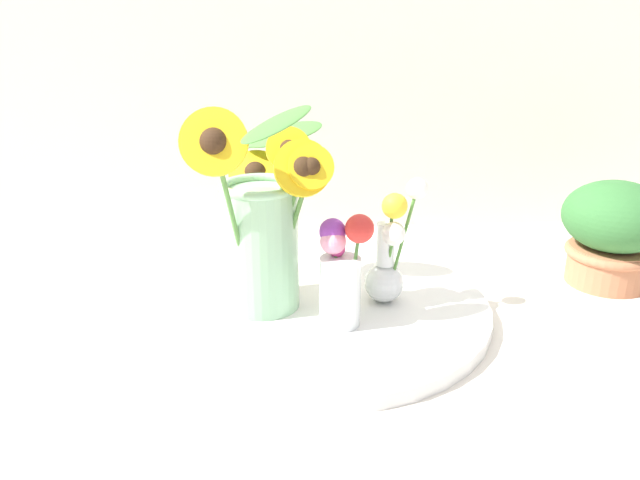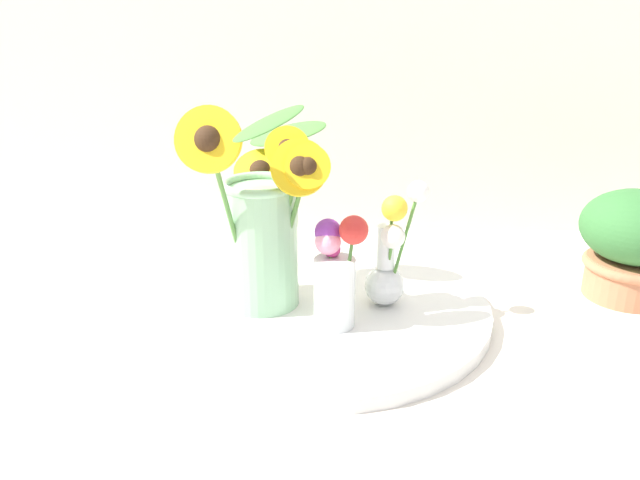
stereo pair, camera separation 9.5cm
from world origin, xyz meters
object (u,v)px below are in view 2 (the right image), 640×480
mason_jar_sunflowers (262,225)px  vase_bulb_right (390,258)px  vase_small_center (336,273)px  potted_plant (634,242)px  serving_tray (320,307)px

mason_jar_sunflowers → vase_bulb_right: mason_jar_sunflowers is taller
vase_small_center → potted_plant: 0.51m
vase_small_center → vase_bulb_right: 0.10m
vase_bulb_right → potted_plant: vase_bulb_right is taller
vase_bulb_right → potted_plant: 0.42m
serving_tray → potted_plant: (0.51, 0.09, 0.09)m
mason_jar_sunflowers → potted_plant: size_ratio=1.76×
vase_small_center → vase_bulb_right: size_ratio=0.85×
vase_small_center → vase_bulb_right: vase_bulb_right is taller
mason_jar_sunflowers → vase_bulb_right: 0.20m
mason_jar_sunflowers → potted_plant: (0.60, 0.10, -0.05)m
vase_small_center → mason_jar_sunflowers: bearing=150.2°
vase_bulb_right → potted_plant: size_ratio=1.08×
serving_tray → vase_bulb_right: (0.11, -0.01, 0.09)m
vase_small_center → vase_bulb_right: (0.08, 0.07, -0.00)m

